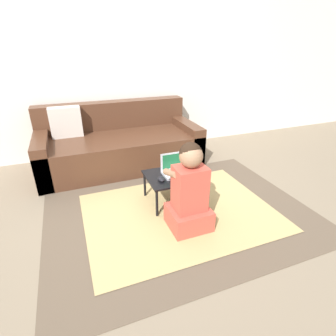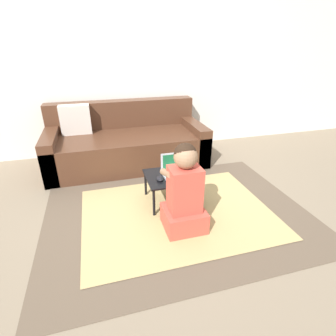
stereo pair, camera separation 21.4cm
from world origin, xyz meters
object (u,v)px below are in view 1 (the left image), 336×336
computer_mouse (161,179)px  person_seated (189,192)px  couch (118,144)px  laptop (177,170)px  laptop_desk (172,178)px

computer_mouse → person_seated: (0.11, -0.36, 0.03)m
couch → laptop: (0.35, -1.08, 0.06)m
computer_mouse → person_seated: 0.38m
couch → computer_mouse: (0.16, -1.16, 0.04)m
laptop → person_seated: (-0.08, -0.44, 0.01)m
computer_mouse → person_seated: bearing=-72.2°
couch → laptop: bearing=-71.9°
couch → laptop_desk: size_ratio=4.03×
couch → laptop: couch is taller
laptop_desk → person_seated: person_seated is taller
couch → computer_mouse: couch is taller
laptop → person_seated: size_ratio=0.37×
laptop → computer_mouse: laptop is taller
couch → person_seated: size_ratio=2.54×
computer_mouse → person_seated: person_seated is taller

